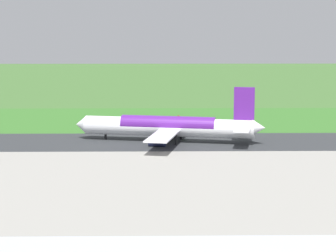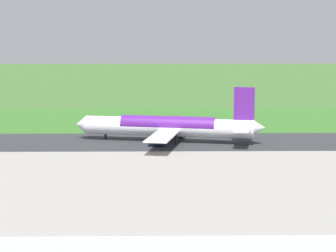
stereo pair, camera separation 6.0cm
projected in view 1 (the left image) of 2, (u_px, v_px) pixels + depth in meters
name	position (u px, v px, depth m)	size (l,w,h in m)	color
ground_plane	(193.00, 142.00, 174.02)	(800.00, 800.00, 0.00)	#3D662D
runway_asphalt	(193.00, 142.00, 174.01)	(600.00, 28.23, 0.06)	#2D3033
apron_concrete	(209.00, 192.00, 119.90)	(440.00, 110.00, 0.05)	gray
grass_verge_foreground	(188.00, 123.00, 208.19)	(600.00, 80.00, 0.04)	#346B27
airliner_main	(169.00, 127.00, 173.16)	(53.75, 44.29, 15.88)	white
no_stopping_sign	(179.00, 119.00, 205.18)	(0.60, 0.10, 2.99)	slate
traffic_cone_orange	(156.00, 123.00, 206.62)	(0.40, 0.40, 0.55)	orange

